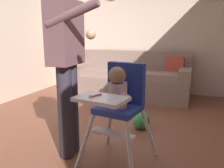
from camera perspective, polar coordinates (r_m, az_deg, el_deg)
ground at (r=2.68m, az=-6.47°, el=-15.16°), size 5.66×6.84×0.10m
wall_far at (r=4.91m, az=7.34°, el=14.54°), size 4.86×0.06×2.79m
couch at (r=4.49m, az=4.87°, el=1.18°), size 2.19×0.86×0.86m
high_chair at (r=2.07m, az=1.68°, el=-3.25°), size 0.69×0.79×0.93m
adult_standing at (r=2.19m, az=-11.03°, el=5.79°), size 0.52×0.49×1.66m
toy_ball_second at (r=2.99m, az=7.15°, el=-8.79°), size 0.23×0.23×0.23m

